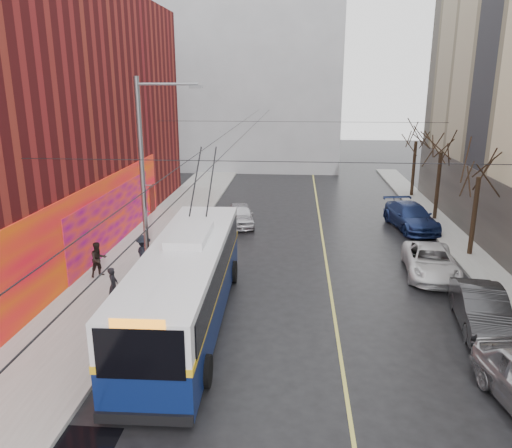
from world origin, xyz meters
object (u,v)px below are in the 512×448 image
at_px(tree_far, 417,131).
at_px(parked_car_d, 411,217).
at_px(parked_car_b, 482,309).
at_px(pedestrian_a, 113,286).
at_px(pedestrian_b, 98,259).
at_px(trolleybus, 187,283).
at_px(parked_car_c, 431,261).
at_px(following_car, 240,215).
at_px(tree_mid, 442,140).
at_px(tree_near, 481,162).
at_px(streetlight_pole, 147,183).
at_px(pedestrian_c, 144,255).

relative_size(tree_far, parked_car_d, 1.24).
bearing_deg(parked_car_b, parked_car_d, 95.42).
relative_size(pedestrian_a, pedestrian_b, 0.94).
distance_m(trolleybus, parked_car_c, 11.84).
bearing_deg(pedestrian_b, tree_far, -1.67).
relative_size(trolleybus, parked_car_c, 2.57).
bearing_deg(parked_car_c, following_car, 147.43).
relative_size(tree_far, trolleybus, 0.53).
relative_size(parked_car_c, parked_car_d, 0.92).
height_order(parked_car_b, pedestrian_b, pedestrian_b).
bearing_deg(tree_mid, tree_near, -90.00).
xyz_separation_m(parked_car_b, parked_car_d, (0.19, 12.99, 0.02)).
bearing_deg(parked_car_b, following_car, 135.06).
distance_m(tree_near, tree_mid, 7.01).
relative_size(tree_far, parked_car_b, 1.45).
bearing_deg(trolleybus, streetlight_pole, 127.69).
bearing_deg(parked_car_c, pedestrian_b, -167.80).
distance_m(streetlight_pole, following_car, 11.96).
xyz_separation_m(parked_car_d, following_car, (-10.59, -0.05, -0.09)).
relative_size(streetlight_pole, pedestrian_a, 5.88).
distance_m(parked_car_c, pedestrian_a, 14.35).
height_order(trolleybus, pedestrian_b, trolleybus).
xyz_separation_m(streetlight_pole, tree_far, (15.14, 20.00, 0.30)).
distance_m(parked_car_c, following_car, 12.54).
bearing_deg(trolleybus, tree_near, 31.77).
bearing_deg(tree_far, tree_mid, -90.00).
bearing_deg(streetlight_pole, pedestrian_b, 154.51).
bearing_deg(tree_near, pedestrian_c, -165.60).
bearing_deg(trolleybus, tree_far, 58.48).
bearing_deg(parked_car_d, pedestrian_a, -149.00).
bearing_deg(tree_mid, parked_car_c, -105.53).
height_order(pedestrian_b, pedestrian_c, pedestrian_c).
relative_size(tree_mid, following_car, 1.69).
xyz_separation_m(pedestrian_a, pedestrian_c, (0.28, 3.29, 0.16)).
xyz_separation_m(tree_far, parked_car_c, (-2.73, -16.84, -4.47)).
bearing_deg(pedestrian_c, tree_mid, -93.80).
bearing_deg(streetlight_pole, tree_mid, 40.65).
bearing_deg(tree_near, pedestrian_b, -165.67).
distance_m(parked_car_d, pedestrian_b, 18.69).
bearing_deg(streetlight_pole, tree_far, 52.88).
relative_size(tree_far, pedestrian_c, 3.55).
xyz_separation_m(trolleybus, pedestrian_c, (-2.98, 4.43, -0.56)).
height_order(parked_car_b, parked_car_c, parked_car_b).
bearing_deg(following_car, pedestrian_a, -116.79).
bearing_deg(pedestrian_c, tree_near, -114.12).
distance_m(tree_far, following_car, 16.16).
bearing_deg(parked_car_d, pedestrian_c, -156.93).
bearing_deg(pedestrian_a, pedestrian_c, -12.09).
distance_m(streetlight_pole, tree_far, 25.09).
distance_m(tree_near, parked_car_b, 9.34).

